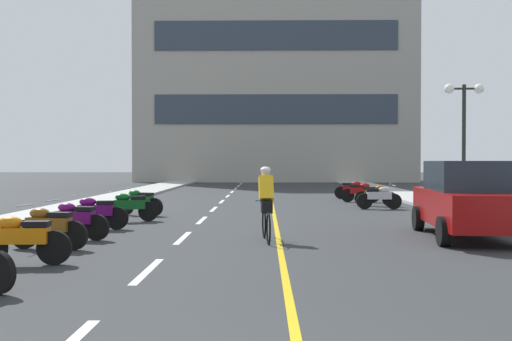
% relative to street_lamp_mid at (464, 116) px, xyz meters
% --- Properties ---
extents(ground_plane, '(140.00, 140.00, 0.00)m').
position_rel_street_lamp_mid_xyz_m(ground_plane, '(-7.30, 3.32, -3.51)').
color(ground_plane, '#2D3033').
extents(curb_left, '(2.40, 72.00, 0.12)m').
position_rel_street_lamp_mid_xyz_m(curb_left, '(-14.50, 6.32, -3.45)').
color(curb_left, '#A8A8A3').
rests_on(curb_left, ground).
extents(curb_right, '(2.40, 72.00, 0.12)m').
position_rel_street_lamp_mid_xyz_m(curb_right, '(-0.10, 6.32, -3.45)').
color(curb_right, '#A8A8A3').
rests_on(curb_right, ground).
extents(lane_dash_1, '(0.14, 2.20, 0.01)m').
position_rel_street_lamp_mid_xyz_m(lane_dash_1, '(-9.30, -11.68, -3.50)').
color(lane_dash_1, silver).
rests_on(lane_dash_1, ground).
extents(lane_dash_2, '(0.14, 2.20, 0.01)m').
position_rel_street_lamp_mid_xyz_m(lane_dash_2, '(-9.30, -7.68, -3.50)').
color(lane_dash_2, silver).
rests_on(lane_dash_2, ground).
extents(lane_dash_3, '(0.14, 2.20, 0.01)m').
position_rel_street_lamp_mid_xyz_m(lane_dash_3, '(-9.30, -3.68, -3.50)').
color(lane_dash_3, silver).
rests_on(lane_dash_3, ground).
extents(lane_dash_4, '(0.14, 2.20, 0.01)m').
position_rel_street_lamp_mid_xyz_m(lane_dash_4, '(-9.30, 0.32, -3.50)').
color(lane_dash_4, silver).
rests_on(lane_dash_4, ground).
extents(lane_dash_5, '(0.14, 2.20, 0.01)m').
position_rel_street_lamp_mid_xyz_m(lane_dash_5, '(-9.30, 4.32, -3.50)').
color(lane_dash_5, silver).
rests_on(lane_dash_5, ground).
extents(lane_dash_6, '(0.14, 2.20, 0.01)m').
position_rel_street_lamp_mid_xyz_m(lane_dash_6, '(-9.30, 8.32, -3.50)').
color(lane_dash_6, silver).
rests_on(lane_dash_6, ground).
extents(lane_dash_7, '(0.14, 2.20, 0.01)m').
position_rel_street_lamp_mid_xyz_m(lane_dash_7, '(-9.30, 12.32, -3.50)').
color(lane_dash_7, silver).
rests_on(lane_dash_7, ground).
extents(lane_dash_8, '(0.14, 2.20, 0.01)m').
position_rel_street_lamp_mid_xyz_m(lane_dash_8, '(-9.30, 16.32, -3.50)').
color(lane_dash_8, silver).
rests_on(lane_dash_8, ground).
extents(lane_dash_9, '(0.14, 2.20, 0.01)m').
position_rel_street_lamp_mid_xyz_m(lane_dash_9, '(-9.30, 20.32, -3.50)').
color(lane_dash_9, silver).
rests_on(lane_dash_9, ground).
extents(lane_dash_10, '(0.14, 2.20, 0.01)m').
position_rel_street_lamp_mid_xyz_m(lane_dash_10, '(-9.30, 24.32, -3.50)').
color(lane_dash_10, silver).
rests_on(lane_dash_10, ground).
extents(lane_dash_11, '(0.14, 2.20, 0.01)m').
position_rel_street_lamp_mid_xyz_m(lane_dash_11, '(-9.30, 28.32, -3.50)').
color(lane_dash_11, silver).
rests_on(lane_dash_11, ground).
extents(centre_line_yellow, '(0.12, 66.00, 0.01)m').
position_rel_street_lamp_mid_xyz_m(centre_line_yellow, '(-7.05, 6.32, -3.50)').
color(centre_line_yellow, gold).
rests_on(centre_line_yellow, ground).
extents(office_building, '(24.79, 6.88, 21.00)m').
position_rel_street_lamp_mid_xyz_m(office_building, '(-6.41, 30.70, 6.99)').
color(office_building, '#9E998E').
rests_on(office_building, ground).
extents(street_lamp_mid, '(1.46, 0.36, 4.56)m').
position_rel_street_lamp_mid_xyz_m(street_lamp_mid, '(0.00, 0.00, 0.00)').
color(street_lamp_mid, black).
rests_on(street_lamp_mid, curb_right).
extents(parked_car_near, '(2.18, 4.32, 1.82)m').
position_rel_street_lamp_mid_xyz_m(parked_car_near, '(-2.60, -7.58, -2.59)').
color(parked_car_near, black).
rests_on(parked_car_near, ground).
extents(motorcycle_2, '(1.70, 0.60, 0.92)m').
position_rel_street_lamp_mid_xyz_m(motorcycle_2, '(-11.60, -11.21, -3.03)').
color(motorcycle_2, black).
rests_on(motorcycle_2, ground).
extents(motorcycle_3, '(1.69, 0.60, 0.92)m').
position_rel_street_lamp_mid_xyz_m(motorcycle_3, '(-11.81, -9.46, -3.03)').
color(motorcycle_3, black).
rests_on(motorcycle_3, ground).
extents(motorcycle_4, '(1.69, 0.63, 0.92)m').
position_rel_street_lamp_mid_xyz_m(motorcycle_4, '(-11.76, -8.04, -3.03)').
color(motorcycle_4, black).
rests_on(motorcycle_4, ground).
extents(motorcycle_5, '(1.70, 0.60, 0.92)m').
position_rel_street_lamp_mid_xyz_m(motorcycle_5, '(-11.84, -6.17, -3.03)').
color(motorcycle_5, black).
rests_on(motorcycle_5, ground).
extents(motorcycle_6, '(1.66, 0.73, 0.92)m').
position_rel_street_lamp_mid_xyz_m(motorcycle_6, '(-11.42, -4.18, -3.03)').
color(motorcycle_6, black).
rests_on(motorcycle_6, ground).
extents(motorcycle_7, '(1.64, 0.79, 0.92)m').
position_rel_street_lamp_mid_xyz_m(motorcycle_7, '(-11.55, -2.23, -3.03)').
color(motorcycle_7, black).
rests_on(motorcycle_7, ground).
extents(motorcycle_8, '(1.70, 0.60, 0.92)m').
position_rel_street_lamp_mid_xyz_m(motorcycle_8, '(-3.03, 0.39, -3.03)').
color(motorcycle_8, black).
rests_on(motorcycle_8, ground).
extents(motorcycle_9, '(1.65, 0.75, 0.92)m').
position_rel_street_lamp_mid_xyz_m(motorcycle_9, '(-2.87, 1.83, -3.03)').
color(motorcycle_9, black).
rests_on(motorcycle_9, ground).
extents(motorcycle_10, '(1.69, 0.61, 0.92)m').
position_rel_street_lamp_mid_xyz_m(motorcycle_10, '(-3.12, 4.00, -3.03)').
color(motorcycle_10, black).
rests_on(motorcycle_10, ground).
extents(motorcycle_11, '(1.68, 0.67, 0.92)m').
position_rel_street_lamp_mid_xyz_m(motorcycle_11, '(-3.13, 6.18, -3.03)').
color(motorcycle_11, black).
rests_on(motorcycle_11, ground).
extents(cyclist_rider, '(0.43, 1.77, 1.71)m').
position_rel_street_lamp_mid_xyz_m(cyclist_rider, '(-7.34, -8.14, -2.62)').
color(cyclist_rider, black).
rests_on(cyclist_rider, ground).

